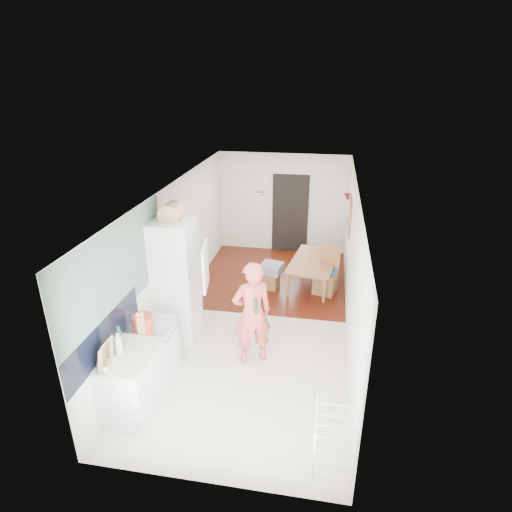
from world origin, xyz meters
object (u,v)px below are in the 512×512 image
(person, at_px, (252,305))
(dining_chair, at_px, (326,271))
(dining_table, at_px, (314,274))
(stool, at_px, (271,280))
(drying_rack, at_px, (334,445))

(person, distance_m, dining_chair, 2.78)
(person, relative_size, dining_chair, 2.00)
(person, height_order, dining_table, person)
(stool, xyz_separation_m, drying_rack, (1.34, -4.45, 0.25))
(person, distance_m, stool, 2.64)
(dining_table, height_order, drying_rack, drying_rack)
(dining_table, xyz_separation_m, drying_rack, (0.44, -4.79, 0.20))
(person, relative_size, drying_rack, 2.28)
(person, xyz_separation_m, dining_chair, (1.09, 2.51, -0.51))
(dining_table, relative_size, stool, 3.59)
(dining_chair, relative_size, stool, 2.63)
(dining_table, bearing_deg, stool, 119.24)
(stool, bearing_deg, drying_rack, -73.26)
(dining_table, bearing_deg, drying_rack, -166.24)
(person, height_order, dining_chair, person)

